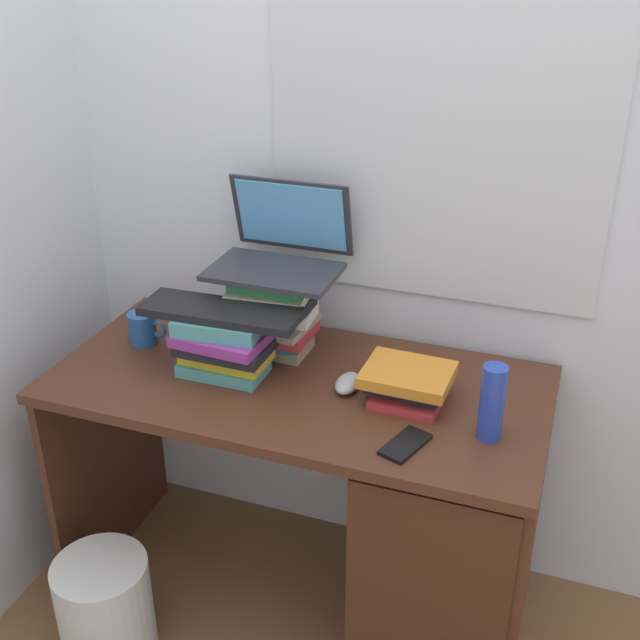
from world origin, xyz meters
name	(u,v)px	position (x,y,z in m)	size (l,w,h in m)	color
ground_plane	(301,592)	(0.00, 0.00, 0.00)	(6.00, 6.00, 0.00)	brown
wall_back	(344,147)	(0.00, 0.36, 1.30)	(6.00, 0.06, 2.60)	silver
wall_left	(4,152)	(-0.83, 0.00, 1.30)	(0.05, 6.00, 2.60)	silver
desk	(410,516)	(0.33, -0.02, 0.42)	(1.31, 0.63, 0.76)	#4C2819
book_stack_tall	(274,311)	(-0.12, 0.13, 0.89)	(0.24, 0.21, 0.24)	gray
book_stack_keyboard_riser	(224,345)	(-0.20, -0.03, 0.85)	(0.25, 0.19, 0.17)	teal
book_stack_side	(407,383)	(0.29, 0.01, 0.81)	(0.22, 0.18, 0.09)	#B22D33
laptop	(281,248)	(-0.12, 0.18, 1.06)	(0.35, 0.28, 0.23)	#2D2D33
keyboard	(221,312)	(-0.20, -0.03, 0.94)	(0.42, 0.14, 0.02)	black
computer_mouse	(347,384)	(0.14, 0.00, 0.78)	(0.06, 0.10, 0.04)	#A5A8AD
mug	(143,328)	(-0.49, 0.04, 0.81)	(0.12, 0.08, 0.09)	#265999
water_bottle	(492,403)	(0.52, -0.09, 0.86)	(0.06, 0.06, 0.19)	#263FA5
cell_phone	(405,444)	(0.34, -0.19, 0.77)	(0.07, 0.14, 0.01)	black
wastebasket	(106,608)	(-0.43, -0.38, 0.16)	(0.26, 0.26, 0.31)	silver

